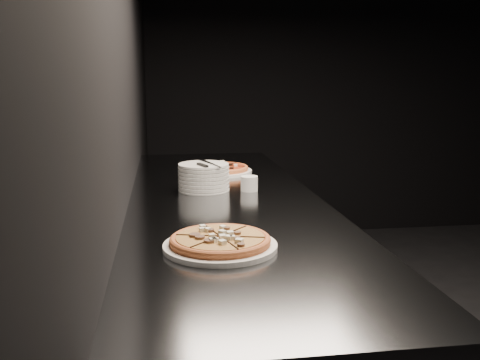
{
  "coord_description": "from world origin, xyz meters",
  "views": [
    {
      "loc": [
        -2.36,
        -2.03,
        1.39
      ],
      "look_at": [
        -2.08,
        -0.06,
        1.0
      ],
      "focal_mm": 40.0,
      "sensor_mm": 36.0,
      "label": 1
    }
  ],
  "objects": [
    {
      "name": "pizza_mushroom",
      "position": [
        -2.22,
        -0.62,
        0.94
      ],
      "size": [
        0.34,
        0.34,
        0.04
      ],
      "rotation": [
        0.0,
        0.0,
        -0.25
      ],
      "color": "white",
      "rests_on": "counter"
    },
    {
      "name": "cutlery",
      "position": [
        -2.19,
        0.15,
        1.03
      ],
      "size": [
        0.07,
        0.23,
        0.01
      ],
      "rotation": [
        0.0,
        0.0,
        0.36
      ],
      "color": "silver",
      "rests_on": "plate_stack"
    },
    {
      "name": "ramekin",
      "position": [
        -2.02,
        0.12,
        0.95
      ],
      "size": [
        0.07,
        0.07,
        0.06
      ],
      "color": "silver",
      "rests_on": "counter"
    },
    {
      "name": "wall_left",
      "position": [
        -2.5,
        0.0,
        1.4
      ],
      "size": [
        0.02,
        5.0,
        2.8
      ],
      "primitive_type": "cube",
      "color": "black",
      "rests_on": "floor"
    },
    {
      "name": "counter",
      "position": [
        -2.13,
        0.0,
        0.46
      ],
      "size": [
        0.74,
        2.44,
        0.92
      ],
      "color": "slate",
      "rests_on": "floor"
    },
    {
      "name": "pizza_tomato",
      "position": [
        -2.09,
        0.55,
        0.94
      ],
      "size": [
        0.35,
        0.35,
        0.04
      ],
      "rotation": [
        0.0,
        0.0,
        -0.32
      ],
      "color": "white",
      "rests_on": "counter"
    },
    {
      "name": "wall_back",
      "position": [
        0.0,
        2.5,
        1.4
      ],
      "size": [
        5.0,
        0.02,
        2.8
      ],
      "primitive_type": "cube",
      "color": "black",
      "rests_on": "floor"
    },
    {
      "name": "plate_stack",
      "position": [
        -2.2,
        0.16,
        0.98
      ],
      "size": [
        0.21,
        0.21,
        0.11
      ],
      "color": "white",
      "rests_on": "counter"
    }
  ]
}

